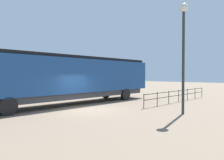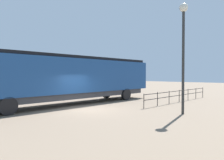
{
  "view_description": "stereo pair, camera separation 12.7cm",
  "coord_description": "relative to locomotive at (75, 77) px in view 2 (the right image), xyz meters",
  "views": [
    {
      "loc": [
        11.36,
        -9.72,
        2.38
      ],
      "look_at": [
        0.87,
        1.42,
        2.03
      ],
      "focal_mm": 34.84,
      "sensor_mm": 36.0,
      "label": 1
    },
    {
      "loc": [
        11.45,
        -9.64,
        2.38
      ],
      "look_at": [
        0.87,
        1.42,
        2.03
      ],
      "focal_mm": 34.84,
      "sensor_mm": 36.0,
      "label": 2
    }
  ],
  "objects": [
    {
      "name": "lamp_post",
      "position": [
        8.57,
        1.67,
        2.5
      ],
      "size": [
        0.52,
        0.52,
        6.71
      ],
      "color": "#2D2D2D",
      "rests_on": "ground_plane"
    },
    {
      "name": "locomotive",
      "position": [
        0.0,
        0.0,
        0.0
      ],
      "size": [
        2.95,
        16.86,
        3.89
      ],
      "color": "navy",
      "rests_on": "ground_plane"
    },
    {
      "name": "ground_plane",
      "position": [
        3.1,
        -1.18,
        -2.2
      ],
      "size": [
        120.0,
        120.0,
        0.0
      ],
      "primitive_type": "plane",
      "color": "#84705B"
    },
    {
      "name": "platform_fence",
      "position": [
        5.62,
        7.12,
        -1.51
      ],
      "size": [
        0.05,
        10.75,
        1.06
      ],
      "color": "black",
      "rests_on": "ground_plane"
    }
  ]
}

